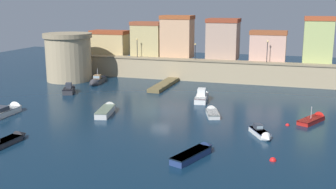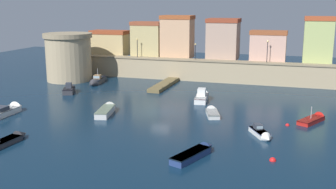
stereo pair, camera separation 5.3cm
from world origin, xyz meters
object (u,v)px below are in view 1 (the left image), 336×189
at_px(fortress_tower, 69,57).
at_px(moored_boat_4, 197,152).
at_px(moored_boat_1, 107,110).
at_px(quay_lamp_0, 137,45).
at_px(moored_boat_8, 202,96).
at_px(moored_boat_10, 69,89).
at_px(moored_boat_2, 97,81).
at_px(moored_boat_9, 8,110).
at_px(mooring_buoy_1, 273,161).
at_px(quay_lamp_1, 195,49).
at_px(moored_boat_7, 262,133).
at_px(quay_lamp_2, 267,48).
at_px(mooring_buoy_0, 287,125).
at_px(moored_boat_3, 212,112).
at_px(moored_boat_0, 9,140).
at_px(moored_boat_5, 315,119).

height_order(fortress_tower, moored_boat_4, fortress_tower).
height_order(moored_boat_1, moored_boat_4, moored_boat_1).
xyz_separation_m(quay_lamp_0, moored_boat_1, (5.84, -25.60, -5.84)).
bearing_deg(moored_boat_4, moored_boat_8, 31.81).
bearing_deg(moored_boat_10, fortress_tower, 7.77).
xyz_separation_m(moored_boat_2, moored_boat_4, (25.29, -29.03, -0.12)).
bearing_deg(moored_boat_9, mooring_buoy_1, -100.81).
bearing_deg(moored_boat_4, moored_boat_1, 72.34).
height_order(fortress_tower, quay_lamp_0, fortress_tower).
relative_size(quay_lamp_1, moored_boat_7, 0.68).
relative_size(fortress_tower, quay_lamp_2, 2.32).
xyz_separation_m(fortress_tower, moored_boat_9, (4.53, -23.08, -3.95)).
distance_m(moored_boat_2, moored_boat_4, 38.50).
xyz_separation_m(moored_boat_4, moored_boat_10, (-26.11, 21.18, 0.16)).
xyz_separation_m(quay_lamp_0, moored_boat_8, (16.05, -14.59, -5.69)).
xyz_separation_m(moored_boat_8, mooring_buoy_0, (12.49, -9.80, -0.57)).
bearing_deg(moored_boat_9, moored_boat_7, -89.58).
distance_m(fortress_tower, moored_boat_7, 43.46).
height_order(moored_boat_1, mooring_buoy_1, moored_boat_1).
bearing_deg(moored_boat_3, moored_boat_8, 3.02).
bearing_deg(fortress_tower, quay_lamp_2, 11.00).
bearing_deg(moored_boat_0, quay_lamp_1, -10.68).
bearing_deg(moored_boat_1, moored_boat_4, -139.65).
distance_m(quay_lamp_1, moored_boat_0, 41.00).
xyz_separation_m(moored_boat_1, mooring_buoy_1, (21.74, -10.60, -0.43)).
relative_size(quay_lamp_2, moored_boat_0, 0.60).
relative_size(moored_boat_2, mooring_buoy_1, 11.45).
relative_size(fortress_tower, moored_boat_3, 1.83).
bearing_deg(quay_lamp_0, moored_boat_10, -108.84).
distance_m(moored_boat_4, moored_boat_9, 27.93).
bearing_deg(moored_boat_2, quay_lamp_0, 138.97).
bearing_deg(quay_lamp_2, moored_boat_10, -151.65).
height_order(quay_lamp_2, mooring_buoy_1, quay_lamp_2).
bearing_deg(mooring_buoy_0, mooring_buoy_1, -94.66).
xyz_separation_m(quay_lamp_2, moored_boat_9, (-30.46, -29.88, -5.98)).
xyz_separation_m(moored_boat_1, moored_boat_8, (10.21, 11.01, 0.14)).
height_order(fortress_tower, moored_boat_1, fortress_tower).
xyz_separation_m(fortress_tower, moored_boat_5, (42.52, -14.60, -4.12)).
xyz_separation_m(quay_lamp_1, moored_boat_7, (14.64, -29.51, -5.55)).
height_order(quay_lamp_2, moored_boat_0, quay_lamp_2).
xyz_separation_m(moored_boat_3, moored_boat_8, (-3.03, 7.67, 0.27)).
height_order(moored_boat_0, moored_boat_4, moored_boat_0).
xyz_separation_m(moored_boat_3, moored_boat_9, (-25.39, -7.62, 0.15)).
bearing_deg(moored_boat_1, moored_boat_5, -92.50).
relative_size(quay_lamp_1, moored_boat_5, 0.52).
bearing_deg(moored_boat_7, moored_boat_4, -63.09).
distance_m(moored_boat_1, mooring_buoy_0, 22.74).
distance_m(quay_lamp_0, quay_lamp_1, 11.36).
xyz_separation_m(moored_boat_5, moored_boat_7, (-5.69, -8.11, 0.07)).
xyz_separation_m(moored_boat_1, moored_boat_9, (-12.15, -4.28, 0.02)).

